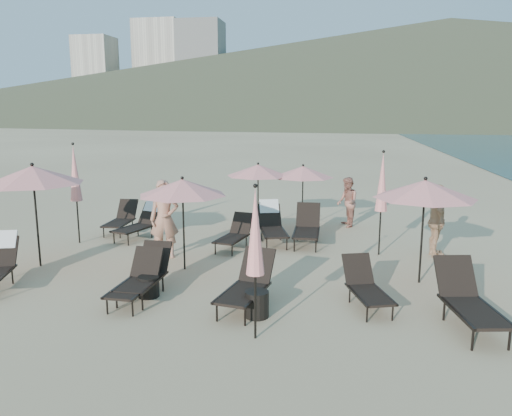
% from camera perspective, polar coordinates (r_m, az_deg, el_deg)
% --- Properties ---
extents(ground, '(800.00, 800.00, 0.00)m').
position_cam_1_polar(ground, '(9.65, 1.68, -10.55)').
color(ground, '#D6BA8C').
rests_on(ground, ground).
extents(volcanic_headland, '(690.00, 690.00, 55.00)m').
position_cam_1_polar(volcanic_headland, '(320.14, 22.98, 14.28)').
color(volcanic_headland, brown).
rests_on(volcanic_headland, ground).
extents(hotel_skyline, '(109.00, 82.00, 55.00)m').
position_cam_1_polar(hotel_skyline, '(296.44, -9.40, 14.86)').
color(hotel_skyline, beige).
rests_on(hotel_skyline, ground).
extents(lounger_1, '(0.63, 1.56, 0.89)m').
position_cam_1_polar(lounger_1, '(9.78, -13.49, -7.97)').
color(lounger_1, black).
rests_on(lounger_1, ground).
extents(lounger_2, '(0.65, 1.62, 0.92)m').
position_cam_1_polar(lounger_2, '(10.04, -12.52, -7.34)').
color(lounger_2, black).
rests_on(lounger_2, ground).
extents(lounger_3, '(0.93, 1.74, 0.95)m').
position_cam_1_polar(lounger_3, '(9.21, -0.99, -8.67)').
color(lounger_3, black).
rests_on(lounger_3, ground).
extents(lounger_4, '(0.98, 1.56, 0.84)m').
position_cam_1_polar(lounger_4, '(9.47, 12.48, -8.71)').
color(lounger_4, black).
rests_on(lounger_4, ground).
extents(lounger_5, '(0.99, 1.88, 1.03)m').
position_cam_1_polar(lounger_5, '(9.09, 23.12, -9.62)').
color(lounger_5, black).
rests_on(lounger_5, ground).
extents(lounger_6, '(0.64, 1.56, 0.89)m').
position_cam_1_polar(lounger_6, '(15.34, -15.13, -1.15)').
color(lounger_6, black).
rests_on(lounger_6, ground).
extents(lounger_7, '(1.05, 1.74, 1.02)m').
position_cam_1_polar(lounger_7, '(14.51, -13.02, -1.44)').
color(lounger_7, black).
rests_on(lounger_7, ground).
extents(lounger_8, '(0.85, 1.56, 0.85)m').
position_cam_1_polar(lounger_8, '(13.06, -2.45, -2.94)').
color(lounger_8, black).
rests_on(lounger_8, ground).
extents(lounger_9, '(1.07, 1.83, 1.08)m').
position_cam_1_polar(lounger_9, '(13.68, 1.83, -1.80)').
color(lounger_9, black).
rests_on(lounger_9, ground).
extents(lounger_10, '(0.70, 1.77, 1.01)m').
position_cam_1_polar(lounger_10, '(13.55, 5.85, -2.16)').
color(lounger_10, black).
rests_on(lounger_10, ground).
extents(umbrella_open_0, '(2.24, 2.24, 2.41)m').
position_cam_1_polar(umbrella_open_0, '(12.31, -24.15, 3.46)').
color(umbrella_open_0, black).
rests_on(umbrella_open_0, ground).
extents(umbrella_open_1, '(1.98, 1.98, 2.14)m').
position_cam_1_polar(umbrella_open_1, '(11.16, -8.40, 2.35)').
color(umbrella_open_1, black).
rests_on(umbrella_open_1, ground).
extents(umbrella_open_2, '(2.09, 2.09, 2.25)m').
position_cam_1_polar(umbrella_open_2, '(10.69, 18.75, 2.04)').
color(umbrella_open_2, black).
rests_on(umbrella_open_2, ground).
extents(umbrella_open_3, '(1.90, 1.90, 2.04)m').
position_cam_1_polar(umbrella_open_3, '(14.99, 0.24, 4.33)').
color(umbrella_open_3, black).
rests_on(umbrella_open_3, ground).
extents(umbrella_open_4, '(1.85, 1.85, 1.99)m').
position_cam_1_polar(umbrella_open_4, '(15.03, 5.40, 4.15)').
color(umbrella_open_4, black).
rests_on(umbrella_open_4, ground).
extents(umbrella_closed_0, '(0.29, 0.29, 2.48)m').
position_cam_1_polar(umbrella_closed_0, '(7.61, -0.08, -2.82)').
color(umbrella_closed_0, black).
rests_on(umbrella_closed_0, ground).
extents(umbrella_closed_1, '(0.31, 0.31, 2.62)m').
position_cam_1_polar(umbrella_closed_1, '(12.57, 14.22, 2.81)').
color(umbrella_closed_1, black).
rests_on(umbrella_closed_1, ground).
extents(umbrella_closed_2, '(0.32, 0.32, 2.74)m').
position_cam_1_polar(umbrella_closed_2, '(14.18, -20.00, 3.70)').
color(umbrella_closed_2, black).
rests_on(umbrella_closed_2, ground).
extents(side_table_0, '(0.41, 0.41, 0.41)m').
position_cam_1_polar(side_table_0, '(10.00, -12.18, -8.76)').
color(side_table_0, black).
rests_on(side_table_0, ground).
extents(side_table_1, '(0.43, 0.43, 0.47)m').
position_cam_1_polar(side_table_1, '(8.87, 0.10, -10.93)').
color(side_table_1, black).
rests_on(side_table_1, ground).
extents(beachgoer_a, '(0.81, 0.65, 1.93)m').
position_cam_1_polar(beachgoer_a, '(12.35, -10.42, -1.24)').
color(beachgoer_a, tan).
rests_on(beachgoer_a, ground).
extents(beachgoer_b, '(0.75, 0.87, 1.55)m').
position_cam_1_polar(beachgoer_b, '(15.71, 10.38, 0.67)').
color(beachgoer_b, '#B06E5A').
rests_on(beachgoer_b, ground).
extents(beachgoer_c, '(0.50, 1.08, 1.80)m').
position_cam_1_polar(beachgoer_c, '(13.01, 19.99, -1.38)').
color(beachgoer_c, tan).
rests_on(beachgoer_c, ground).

